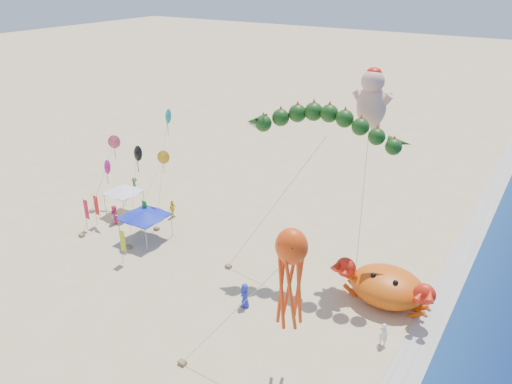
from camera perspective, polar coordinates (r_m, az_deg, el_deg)
ground at (r=38.92m, az=0.92°, el=-10.45°), size 320.00×320.00×0.00m
foam_strip at (r=35.51m, az=18.35°, el=-15.89°), size 320.00×320.00×0.00m
crab_inflatable at (r=37.49m, az=14.73°, el=-10.31°), size 7.21×4.57×3.16m
dragon_kite at (r=35.66m, az=7.83°, el=7.13°), size 12.08×5.94×13.04m
cherub_kite at (r=36.76m, az=13.09°, el=10.30°), size 2.22×3.52×15.90m
octopus_kite at (r=27.61m, az=3.94°, el=-8.95°), size 6.82×4.05×9.68m
canopy_blue at (r=44.68m, az=-12.62°, el=-2.51°), size 3.81×3.81×2.71m
canopy_white at (r=49.85m, az=-14.94°, el=0.16°), size 3.14×3.14×2.71m
feather_flags at (r=45.98m, az=-16.13°, el=-2.71°), size 7.56×5.02×3.20m
beachgoers at (r=46.01m, az=-10.58°, el=-3.67°), size 31.33×11.19×1.90m
small_kites at (r=47.00m, az=-13.57°, el=4.04°), size 8.68×8.92×10.79m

